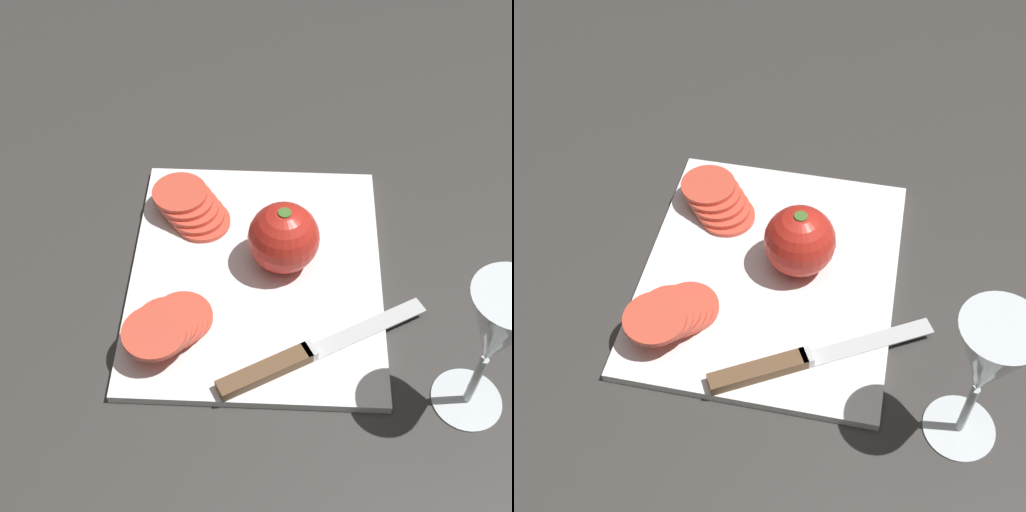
{
  "view_description": "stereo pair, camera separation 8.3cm",
  "coord_description": "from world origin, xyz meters",
  "views": [
    {
      "loc": [
        -0.44,
        -0.06,
        0.68
      ],
      "look_at": [
        0.09,
        -0.04,
        0.04
      ],
      "focal_mm": 50.0,
      "sensor_mm": 36.0,
      "label": 1
    },
    {
      "loc": [
        -0.43,
        -0.15,
        0.68
      ],
      "look_at": [
        0.09,
        -0.04,
        0.04
      ],
      "focal_mm": 50.0,
      "sensor_mm": 36.0,
      "label": 2
    }
  ],
  "objects": [
    {
      "name": "cutting_board",
      "position": [
        0.09,
        -0.04,
        0.01
      ],
      "size": [
        0.35,
        0.3,
        0.01
      ],
      "color": "white",
      "rests_on": "ground_plane"
    },
    {
      "name": "wine_glass",
      "position": [
        -0.06,
        -0.27,
        0.13
      ],
      "size": [
        0.08,
        0.08,
        0.19
      ],
      "color": "silver",
      "rests_on": "ground_plane"
    },
    {
      "name": "tomato_slice_stack_near",
      "position": [
        0.0,
        0.05,
        0.03
      ],
      "size": [
        0.11,
        0.09,
        0.04
      ],
      "color": "#DB4C38",
      "rests_on": "cutting_board"
    },
    {
      "name": "ground_plane",
      "position": [
        0.0,
        0.0,
        0.0
      ],
      "size": [
        3.0,
        3.0,
        0.0
      ],
      "primitive_type": "plane",
      "color": "#383533"
    },
    {
      "name": "tomato_slice_stack_far",
      "position": [
        0.18,
        0.05,
        0.03
      ],
      "size": [
        0.09,
        0.1,
        0.03
      ],
      "color": "#DB4C38",
      "rests_on": "cutting_board"
    },
    {
      "name": "whole_tomato",
      "position": [
        0.11,
        -0.07,
        0.05
      ],
      "size": [
        0.08,
        0.08,
        0.09
      ],
      "color": "red",
      "rests_on": "cutting_board"
    },
    {
      "name": "knife",
      "position": [
        -0.03,
        -0.08,
        0.02
      ],
      "size": [
        0.14,
        0.23,
        0.01
      ],
      "rotation": [
        0.0,
        0.0,
        5.23
      ],
      "color": "silver",
      "rests_on": "cutting_board"
    }
  ]
}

